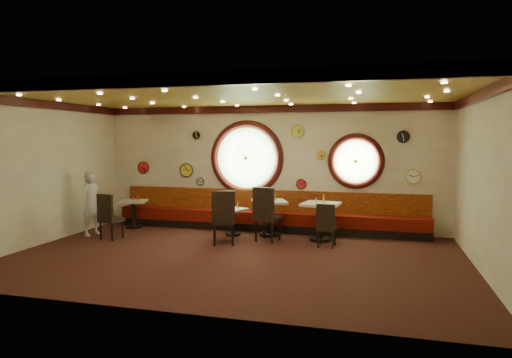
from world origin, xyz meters
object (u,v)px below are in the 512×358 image
object	(u,v)px
condiment_a_pepper	(134,199)
condiment_b_pepper	(232,206)
chair_b	(223,214)
condiment_b_bottle	(238,205)
condiment_c_salt	(267,199)
condiment_d_bottle	(324,198)
table_d	(321,217)
table_c	(269,214)
condiment_c_bottle	(275,196)
table_b	(233,218)
condiment_b_salt	(228,206)
condiment_c_pepper	(268,198)
condiment_d_pepper	(324,202)
table_a	(133,211)
chair_d	(326,223)
condiment_a_salt	(132,199)
chair_a	(108,214)
condiment_d_salt	(316,200)
chair_c	(266,211)
condiment_a_bottle	(138,198)
waiter	(92,203)

from	to	relation	value
condiment_a_pepper	condiment_b_pepper	xyz separation A→B (m)	(2.82, -0.26, -0.06)
chair_b	condiment_b_bottle	xyz separation A→B (m)	(-0.01, 1.12, 0.04)
condiment_c_salt	condiment_d_bottle	size ratio (longest dim) A/B	0.52
table_d	condiment_b_bottle	xyz separation A→B (m)	(-2.04, 0.13, 0.18)
table_c	condiment_c_bottle	distance (m)	0.45
table_b	condiment_c_bottle	world-z (taller)	condiment_c_bottle
condiment_b_salt	condiment_c_pepper	bearing A→B (deg)	9.42
table_c	condiment_d_pepper	distance (m)	1.44
condiment_b_salt	condiment_c_salt	distance (m)	0.96
table_a	condiment_b_salt	size ratio (longest dim) A/B	9.37
chair_d	condiment_c_pepper	xyz separation A→B (m)	(-1.50, 0.87, 0.37)
condiment_b_salt	condiment_d_bottle	size ratio (longest dim) A/B	0.49
condiment_a_pepper	condiment_b_bottle	distance (m)	2.93
condiment_a_salt	condiment_d_pepper	bearing A→B (deg)	-4.32
condiment_a_salt	condiment_c_bottle	distance (m)	3.85
table_d	chair_a	size ratio (longest dim) A/B	1.37
chair_d	condiment_c_pepper	bearing A→B (deg)	153.42
condiment_a_salt	condiment_c_bottle	xyz separation A→B (m)	(3.85, 0.09, 0.18)
condiment_b_bottle	condiment_c_bottle	bearing A→B (deg)	16.01
table_c	condiment_d_pepper	size ratio (longest dim) A/B	11.21
condiment_d_salt	condiment_b_pepper	xyz separation A→B (m)	(-2.02, -0.05, -0.22)
chair_d	condiment_c_bottle	distance (m)	1.74
condiment_d_salt	condiment_c_pepper	world-z (taller)	condiment_d_salt
condiment_d_salt	condiment_d_bottle	world-z (taller)	condiment_d_bottle
chair_c	condiment_d_salt	bearing A→B (deg)	38.56
table_a	chair_c	xyz separation A→B (m)	(3.78, -0.72, 0.26)
condiment_c_pepper	chair_d	bearing A→B (deg)	-30.09
chair_c	condiment_d_pepper	size ratio (longest dim) A/B	8.55
condiment_d_salt	condiment_a_salt	bearing A→B (deg)	177.42
chair_b	condiment_a_salt	xyz separation A→B (m)	(-2.98, 1.28, 0.07)
condiment_c_bottle	chair_c	bearing A→B (deg)	-92.61
table_a	condiment_c_bottle	size ratio (longest dim) A/B	4.70
condiment_a_bottle	table_d	bearing A→B (deg)	-3.75
table_a	chair_d	size ratio (longest dim) A/B	1.38
table_b	chair_b	world-z (taller)	chair_b
condiment_b_salt	condiment_d_salt	world-z (taller)	condiment_d_salt
table_d	condiment_c_pepper	world-z (taller)	condiment_c_pepper
condiment_c_pepper	chair_c	bearing A→B (deg)	-80.95
condiment_d_salt	condiment_b_bottle	xyz separation A→B (m)	(-1.91, 0.06, -0.20)
condiment_d_pepper	condiment_d_bottle	xyz separation A→B (m)	(-0.04, 0.24, 0.04)
condiment_b_pepper	condiment_c_bottle	size ratio (longest dim) A/B	0.64
table_c	chair_c	size ratio (longest dim) A/B	1.31
condiment_c_salt	condiment_a_bottle	world-z (taller)	condiment_c_salt
condiment_d_salt	condiment_b_pepper	world-z (taller)	condiment_d_salt
chair_a	condiment_c_salt	distance (m)	3.74
condiment_c_bottle	waiter	size ratio (longest dim) A/B	0.11
chair_c	condiment_c_pepper	world-z (taller)	chair_c
table_b	chair_c	distance (m)	1.11
chair_b	condiment_b_bottle	bearing A→B (deg)	71.87
condiment_a_salt	condiment_b_pepper	world-z (taller)	condiment_a_salt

